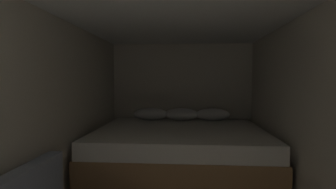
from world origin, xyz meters
TOP-DOWN VIEW (x-y plane):
  - wall_back at (0.00, 3.99)m, footprint 2.39×0.05m
  - wall_left at (-1.17, 1.64)m, footprint 0.05×4.65m
  - wall_right at (1.17, 1.64)m, footprint 0.05×4.65m
  - bed at (0.00, 3.04)m, footprint 2.17×1.80m

SIDE VIEW (x-z plane):
  - bed at x=0.00m, z-range -0.08..0.86m
  - wall_back at x=0.00m, z-range 0.00..1.98m
  - wall_left at x=-1.17m, z-range 0.00..1.98m
  - wall_right at x=1.17m, z-range 0.00..1.98m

